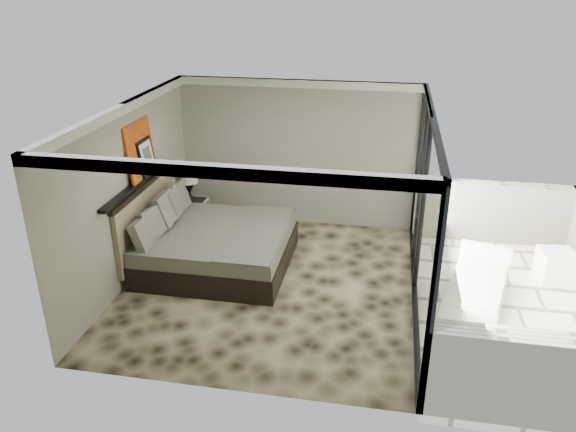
% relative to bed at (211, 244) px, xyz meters
% --- Properties ---
extents(floor, '(5.00, 5.00, 0.00)m').
position_rel_bed_xyz_m(floor, '(1.12, -0.48, -0.39)').
color(floor, black).
rests_on(floor, ground).
extents(ceiling, '(4.50, 5.00, 0.02)m').
position_rel_bed_xyz_m(ceiling, '(1.12, -0.48, 2.40)').
color(ceiling, silver).
rests_on(ceiling, back_wall).
extents(back_wall, '(4.50, 0.02, 2.80)m').
position_rel_bed_xyz_m(back_wall, '(1.12, 2.01, 1.01)').
color(back_wall, gray).
rests_on(back_wall, floor).
extents(left_wall, '(0.02, 5.00, 2.80)m').
position_rel_bed_xyz_m(left_wall, '(-1.12, -0.48, 1.01)').
color(left_wall, gray).
rests_on(left_wall, floor).
extents(glass_wall, '(0.08, 5.00, 2.80)m').
position_rel_bed_xyz_m(glass_wall, '(3.37, -0.48, 1.01)').
color(glass_wall, white).
rests_on(glass_wall, floor).
extents(terrace_slab, '(3.00, 5.00, 0.12)m').
position_rel_bed_xyz_m(terrace_slab, '(4.87, -0.48, -0.45)').
color(terrace_slab, beige).
rests_on(terrace_slab, ground).
extents(picture_ledge, '(0.12, 2.20, 0.05)m').
position_rel_bed_xyz_m(picture_ledge, '(-1.06, -0.38, 1.11)').
color(picture_ledge, black).
rests_on(picture_ledge, left_wall).
extents(bed, '(2.41, 2.33, 1.34)m').
position_rel_bed_xyz_m(bed, '(0.00, 0.00, 0.00)').
color(bed, black).
rests_on(bed, floor).
extents(nightstand, '(0.62, 0.62, 0.58)m').
position_rel_bed_xyz_m(nightstand, '(-0.88, 1.42, -0.10)').
color(nightstand, black).
rests_on(nightstand, floor).
extents(table_lamp, '(0.34, 0.34, 0.62)m').
position_rel_bed_xyz_m(table_lamp, '(-0.87, 1.42, 0.53)').
color(table_lamp, black).
rests_on(table_lamp, nightstand).
extents(abstract_canvas, '(0.13, 0.90, 0.90)m').
position_rel_bed_xyz_m(abstract_canvas, '(-1.08, -0.04, 1.59)').
color(abstract_canvas, '#B42B0F').
rests_on(abstract_canvas, picture_ledge).
extents(framed_print, '(0.11, 0.50, 0.60)m').
position_rel_bed_xyz_m(framed_print, '(-1.02, 0.05, 1.44)').
color(framed_print, black).
rests_on(framed_print, picture_ledge).
extents(ottoman, '(0.58, 0.58, 0.51)m').
position_rel_bed_xyz_m(ottoman, '(5.57, 0.47, -0.13)').
color(ottoman, white).
rests_on(ottoman, terrace_slab).
extents(lounger, '(1.16, 1.72, 0.61)m').
position_rel_bed_xyz_m(lounger, '(4.27, -0.34, -0.20)').
color(lounger, silver).
rests_on(lounger, terrace_slab).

